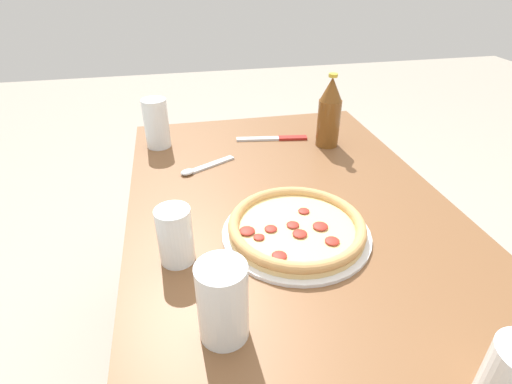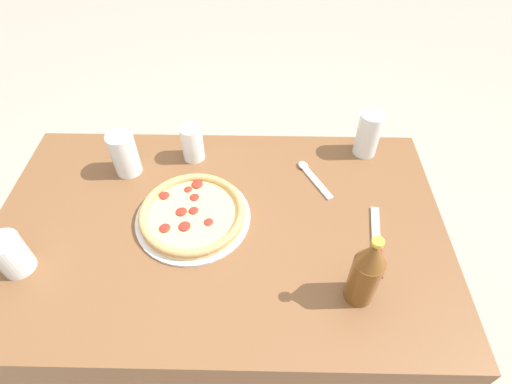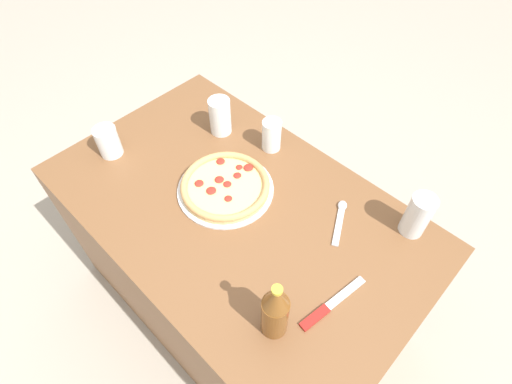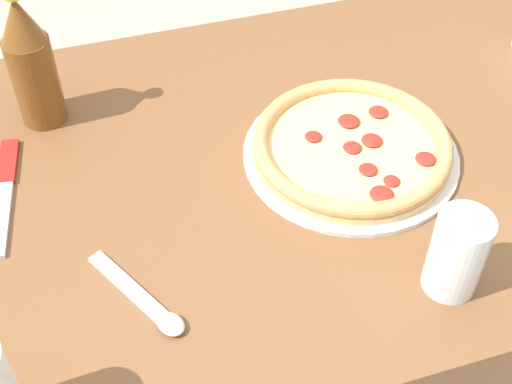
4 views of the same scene
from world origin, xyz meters
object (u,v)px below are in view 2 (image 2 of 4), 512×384
object	(u,v)px
glass_mango_juice	(125,156)
spoon	(311,175)
glass_water	(193,144)
glass_orange_juice	(12,256)
glass_cola	(368,136)
beer_bottle	(366,272)
pizza_pepperoni	(193,214)
knife	(376,244)

from	to	relation	value
glass_mango_juice	spoon	distance (m)	0.57
glass_mango_juice	glass_water	distance (m)	0.21
glass_mango_juice	glass_orange_juice	bearing A→B (deg)	60.94
glass_mango_juice	glass_cola	world-z (taller)	glass_cola
glass_water	glass_orange_juice	distance (m)	0.57
beer_bottle	glass_mango_juice	bearing A→B (deg)	-32.54
pizza_pepperoni	spoon	distance (m)	0.38
glass_water	beer_bottle	world-z (taller)	beer_bottle
pizza_pepperoni	knife	bearing A→B (deg)	170.99
pizza_pepperoni	beer_bottle	bearing A→B (deg)	151.93
glass_cola	spoon	distance (m)	0.22
pizza_pepperoni	beer_bottle	distance (m)	0.49
glass_cola	beer_bottle	size ratio (longest dim) A/B	0.67
glass_cola	beer_bottle	xyz separation A→B (m)	(0.10, 0.52, 0.04)
glass_mango_juice	knife	xyz separation A→B (m)	(-0.72, 0.27, -0.06)
pizza_pepperoni	glass_water	world-z (taller)	glass_water
glass_water	beer_bottle	bearing A→B (deg)	133.37
pizza_pepperoni	glass_mango_juice	size ratio (longest dim) A/B	2.28
beer_bottle	spoon	distance (m)	0.42
glass_cola	spoon	world-z (taller)	glass_cola
beer_bottle	knife	size ratio (longest dim) A/B	0.97
pizza_pepperoni	glass_orange_juice	size ratio (longest dim) A/B	2.89
glass_mango_juice	knife	distance (m)	0.77
glass_mango_juice	glass_water	bearing A→B (deg)	-161.32
pizza_pepperoni	glass_orange_juice	distance (m)	0.45
glass_water	pizza_pepperoni	bearing A→B (deg)	96.29
glass_cola	knife	world-z (taller)	glass_cola
glass_cola	glass_orange_juice	size ratio (longest dim) A/B	1.35
beer_bottle	knife	bearing A→B (deg)	-115.75
glass_water	knife	bearing A→B (deg)	147.69
pizza_pepperoni	beer_bottle	xyz separation A→B (m)	(-0.43, 0.23, 0.09)
spoon	glass_cola	bearing A→B (deg)	-148.12
beer_bottle	spoon	bearing A→B (deg)	-78.16
beer_bottle	glass_cola	bearing A→B (deg)	-100.76
glass_water	glass_cola	size ratio (longest dim) A/B	0.79
glass_water	beer_bottle	xyz separation A→B (m)	(-0.45, 0.48, 0.05)
spoon	glass_mango_juice	bearing A→B (deg)	-1.19
beer_bottle	glass_water	bearing A→B (deg)	-46.63
pizza_pepperoni	knife	world-z (taller)	pizza_pepperoni
glass_mango_juice	glass_water	world-z (taller)	glass_mango_juice
spoon	knife	bearing A→B (deg)	121.51
glass_mango_juice	beer_bottle	world-z (taller)	beer_bottle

